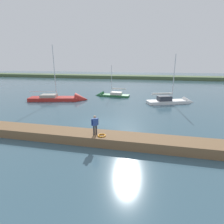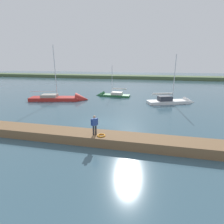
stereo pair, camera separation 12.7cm
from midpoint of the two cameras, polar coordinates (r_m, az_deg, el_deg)
ground_plane at (r=19.58m, az=-3.43°, el=-3.49°), size 200.00×200.00×0.00m
far_shoreline at (r=73.12m, az=8.86°, el=10.54°), size 180.00×8.00×2.40m
dock_pier at (r=15.26m, az=-8.46°, el=-7.82°), size 27.44×2.03×0.77m
life_ring_buoy at (r=14.27m, az=-3.23°, el=-7.49°), size 0.66×0.66×0.10m
sailboat_near_dock at (r=34.83m, az=-0.66°, el=5.28°), size 6.85×2.15×6.77m
sailboat_outer_mooring at (r=32.07m, az=-14.83°, el=4.00°), size 10.28×4.67×10.20m
sailboat_far_right at (r=30.50m, az=19.47°, el=2.93°), size 8.11×4.76×8.54m
person_on_dock at (r=14.23m, az=-5.39°, el=-3.82°), size 0.49×0.45×1.62m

